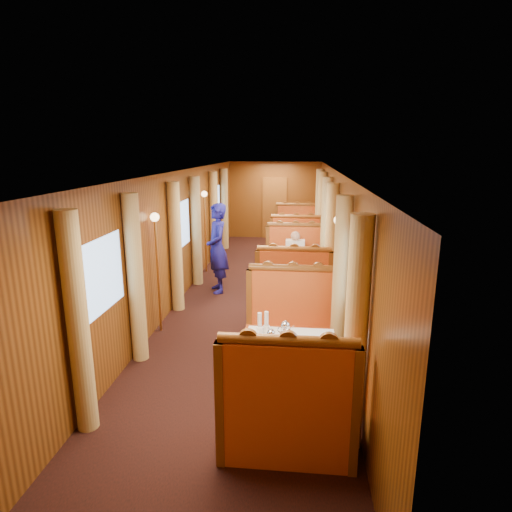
# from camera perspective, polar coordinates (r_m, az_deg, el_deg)

# --- Properties ---
(floor) EXTENTS (3.00, 12.00, 0.01)m
(floor) POSITION_cam_1_polar(r_m,az_deg,el_deg) (8.63, 0.04, -5.54)
(floor) COLOR black
(floor) RESTS_ON ground
(ceiling) EXTENTS (3.00, 12.00, 0.01)m
(ceiling) POSITION_cam_1_polar(r_m,az_deg,el_deg) (8.14, 0.04, 11.27)
(ceiling) COLOR silver
(ceiling) RESTS_ON wall_left
(wall_far) EXTENTS (3.00, 0.01, 2.50)m
(wall_far) POSITION_cam_1_polar(r_m,az_deg,el_deg) (14.21, 2.50, 7.42)
(wall_far) COLOR brown
(wall_far) RESTS_ON floor
(wall_near) EXTENTS (3.00, 0.01, 2.50)m
(wall_near) POSITION_cam_1_polar(r_m,az_deg,el_deg) (2.79, -13.57, -22.75)
(wall_near) COLOR brown
(wall_near) RESTS_ON floor
(wall_left) EXTENTS (0.01, 12.00, 2.50)m
(wall_left) POSITION_cam_1_polar(r_m,az_deg,el_deg) (8.58, -9.99, 2.78)
(wall_left) COLOR brown
(wall_left) RESTS_ON floor
(wall_right) EXTENTS (0.01, 12.00, 2.50)m
(wall_right) POSITION_cam_1_polar(r_m,az_deg,el_deg) (8.28, 10.43, 2.36)
(wall_right) COLOR brown
(wall_right) RESTS_ON floor
(doorway_far) EXTENTS (0.80, 0.04, 2.00)m
(doorway_far) POSITION_cam_1_polar(r_m,az_deg,el_deg) (14.21, 2.49, 6.41)
(doorway_far) COLOR brown
(doorway_far) RESTS_ON floor
(table_near) EXTENTS (1.05, 0.72, 0.75)m
(table_near) POSITION_cam_1_polar(r_m,az_deg,el_deg) (5.24, 4.49, -14.79)
(table_near) COLOR white
(table_near) RESTS_ON floor
(banquette_near_fwd) EXTENTS (1.30, 0.55, 1.34)m
(banquette_near_fwd) POSITION_cam_1_polar(r_m,az_deg,el_deg) (4.35, 4.14, -20.69)
(banquette_near_fwd) COLOR #B92F14
(banquette_near_fwd) RESTS_ON floor
(banquette_near_aft) EXTENTS (1.30, 0.55, 1.34)m
(banquette_near_aft) POSITION_cam_1_polar(r_m,az_deg,el_deg) (6.13, 4.75, -9.82)
(banquette_near_aft) COLOR #B92F14
(banquette_near_aft) RESTS_ON floor
(table_mid) EXTENTS (1.05, 0.72, 0.75)m
(table_mid) POSITION_cam_1_polar(r_m,az_deg,el_deg) (8.48, 5.10, -3.30)
(table_mid) COLOR white
(table_mid) RESTS_ON floor
(banquette_mid_fwd) EXTENTS (1.30, 0.55, 1.34)m
(banquette_mid_fwd) POSITION_cam_1_polar(r_m,az_deg,el_deg) (7.50, 4.99, -5.26)
(banquette_mid_fwd) COLOR #B92F14
(banquette_mid_fwd) RESTS_ON floor
(banquette_mid_aft) EXTENTS (1.30, 0.55, 1.34)m
(banquette_mid_aft) POSITION_cam_1_polar(r_m,az_deg,el_deg) (9.44, 5.20, -1.18)
(banquette_mid_aft) COLOR #B92F14
(banquette_mid_aft) RESTS_ON floor
(table_far) EXTENTS (1.05, 0.72, 0.75)m
(table_far) POSITION_cam_1_polar(r_m,az_deg,el_deg) (11.86, 5.36, 1.75)
(table_far) COLOR white
(table_far) RESTS_ON floor
(banquette_far_fwd) EXTENTS (1.30, 0.55, 1.34)m
(banquette_far_fwd) POSITION_cam_1_polar(r_m,az_deg,el_deg) (10.86, 5.31, 0.86)
(banquette_far_fwd) COLOR #B92F14
(banquette_far_fwd) RESTS_ON floor
(banquette_far_aft) EXTENTS (1.30, 0.55, 1.34)m
(banquette_far_aft) POSITION_cam_1_polar(r_m,az_deg,el_deg) (12.85, 5.41, 2.92)
(banquette_far_aft) COLOR #B92F14
(banquette_far_aft) RESTS_ON floor
(tea_tray) EXTENTS (0.41, 0.36, 0.01)m
(tea_tray) POSITION_cam_1_polar(r_m,az_deg,el_deg) (5.00, 3.19, -11.33)
(tea_tray) COLOR silver
(tea_tray) RESTS_ON table_near
(teapot_left) EXTENTS (0.17, 0.13, 0.12)m
(teapot_left) POSITION_cam_1_polar(r_m,az_deg,el_deg) (4.96, 1.99, -10.83)
(teapot_left) COLOR silver
(teapot_left) RESTS_ON tea_tray
(teapot_right) EXTENTS (0.17, 0.13, 0.14)m
(teapot_right) POSITION_cam_1_polar(r_m,az_deg,el_deg) (4.94, 4.23, -10.91)
(teapot_right) COLOR silver
(teapot_right) RESTS_ON tea_tray
(teapot_back) EXTENTS (0.22, 0.19, 0.15)m
(teapot_back) POSITION_cam_1_polar(r_m,az_deg,el_deg) (5.13, 3.92, -9.88)
(teapot_back) COLOR silver
(teapot_back) RESTS_ON tea_tray
(fruit_plate) EXTENTS (0.23, 0.23, 0.05)m
(fruit_plate) POSITION_cam_1_polar(r_m,az_deg,el_deg) (4.93, 7.88, -11.71)
(fruit_plate) COLOR white
(fruit_plate) RESTS_ON table_near
(cup_inboard) EXTENTS (0.08, 0.08, 0.26)m
(cup_inboard) POSITION_cam_1_polar(r_m,az_deg,el_deg) (5.17, 0.49, -9.23)
(cup_inboard) COLOR white
(cup_inboard) RESTS_ON table_near
(cup_outboard) EXTENTS (0.08, 0.08, 0.26)m
(cup_outboard) POSITION_cam_1_polar(r_m,az_deg,el_deg) (5.21, 1.39, -9.05)
(cup_outboard) COLOR white
(cup_outboard) RESTS_ON table_near
(rose_vase_mid) EXTENTS (0.06, 0.06, 0.36)m
(rose_vase_mid) POSITION_cam_1_polar(r_m,az_deg,el_deg) (8.35, 5.00, 0.37)
(rose_vase_mid) COLOR silver
(rose_vase_mid) RESTS_ON table_mid
(rose_vase_far) EXTENTS (0.06, 0.06, 0.36)m
(rose_vase_far) POSITION_cam_1_polar(r_m,az_deg,el_deg) (11.77, 5.56, 4.38)
(rose_vase_far) COLOR silver
(rose_vase_far) RESTS_ON table_far
(window_left_near) EXTENTS (0.01, 1.20, 0.90)m
(window_left_near) POSITION_cam_1_polar(r_m,az_deg,el_deg) (5.34, -20.03, -2.58)
(window_left_near) COLOR #84ADE0
(window_left_near) RESTS_ON wall_left
(curtain_left_near_a) EXTENTS (0.22, 0.22, 2.35)m
(curtain_left_near_a) POSITION_cam_1_polar(r_m,az_deg,el_deg) (4.73, -22.67, -8.51)
(curtain_left_near_a) COLOR tan
(curtain_left_near_a) RESTS_ON floor
(curtain_left_near_b) EXTENTS (0.22, 0.22, 2.35)m
(curtain_left_near_b) POSITION_cam_1_polar(r_m,az_deg,el_deg) (6.05, -15.77, -3.03)
(curtain_left_near_b) COLOR tan
(curtain_left_near_b) RESTS_ON floor
(window_right_near) EXTENTS (0.01, 1.20, 0.90)m
(window_right_near) POSITION_cam_1_polar(r_m,az_deg,el_deg) (4.86, 13.45, -3.70)
(window_right_near) COLOR #84ADE0
(window_right_near) RESTS_ON wall_right
(curtain_right_near_a) EXTENTS (0.22, 0.22, 2.35)m
(curtain_right_near_a) POSITION_cam_1_polar(r_m,az_deg,el_deg) (4.22, 13.15, -10.48)
(curtain_right_near_a) COLOR tan
(curtain_right_near_a) RESTS_ON floor
(curtain_right_near_b) EXTENTS (0.22, 0.22, 2.35)m
(curtain_right_near_b) POSITION_cam_1_polar(r_m,az_deg,el_deg) (5.67, 11.24, -3.93)
(curtain_right_near_b) COLOR tan
(curtain_right_near_b) RESTS_ON floor
(window_left_mid) EXTENTS (0.01, 1.20, 0.90)m
(window_left_mid) POSITION_cam_1_polar(r_m,az_deg,el_deg) (8.54, -9.95, 4.09)
(window_left_mid) COLOR #84ADE0
(window_left_mid) RESTS_ON wall_left
(curtain_left_mid_a) EXTENTS (0.22, 0.22, 2.35)m
(curtain_left_mid_a) POSITION_cam_1_polar(r_m,az_deg,el_deg) (7.83, -10.65, 1.10)
(curtain_left_mid_a) COLOR tan
(curtain_left_mid_a) RESTS_ON floor
(curtain_left_mid_b) EXTENTS (0.22, 0.22, 2.35)m
(curtain_left_mid_b) POSITION_cam_1_polar(r_m,az_deg,el_deg) (9.30, -7.97, 3.27)
(curtain_left_mid_b) COLOR tan
(curtain_left_mid_b) RESTS_ON floor
(window_right_mid) EXTENTS (0.01, 1.20, 0.90)m
(window_right_mid) POSITION_cam_1_polar(r_m,az_deg,el_deg) (8.25, 10.39, 3.73)
(window_right_mid) COLOR #84ADE0
(window_right_mid) RESTS_ON wall_right
(curtain_right_mid_a) EXTENTS (0.22, 0.22, 2.35)m
(curtain_right_mid_a) POSITION_cam_1_polar(r_m,az_deg,el_deg) (7.53, 9.94, 0.63)
(curtain_right_mid_a) COLOR tan
(curtain_right_mid_a) RESTS_ON floor
(curtain_right_mid_b) EXTENTS (0.22, 0.22, 2.35)m
(curtain_right_mid_b) POSITION_cam_1_polar(r_m,az_deg,el_deg) (9.05, 9.28, 2.92)
(curtain_right_mid_b) COLOR tan
(curtain_right_mid_b) RESTS_ON floor
(window_left_far) EXTENTS (0.01, 1.20, 0.90)m
(window_left_far) POSITION_cam_1_polar(r_m,az_deg,el_deg) (11.91, -5.42, 7.04)
(window_left_far) COLOR #84ADE0
(window_left_far) RESTS_ON wall_left
(curtain_left_far_a) EXTENTS (0.22, 0.22, 2.35)m
(curtain_left_far_a) POSITION_cam_1_polar(r_m,az_deg,el_deg) (11.17, -5.63, 5.14)
(curtain_left_far_a) COLOR tan
(curtain_left_far_a) RESTS_ON floor
(curtain_left_far_b) EXTENTS (0.22, 0.22, 2.35)m
(curtain_left_far_b) POSITION_cam_1_polar(r_m,az_deg,el_deg) (12.68, -4.24, 6.25)
(curtain_left_far_b) COLOR tan
(curtain_left_far_b) RESTS_ON floor
(window_right_far) EXTENTS (0.01, 1.20, 0.90)m
(window_right_far) POSITION_cam_1_polar(r_m,az_deg,el_deg) (11.70, 9.11, 6.80)
(window_right_far) COLOR #84ADE0
(window_right_far) RESTS_ON wall_right
(curtain_right_far_a) EXTENTS (0.22, 0.22, 2.35)m
(curtain_right_far_a) POSITION_cam_1_polar(r_m,az_deg,el_deg) (10.96, 8.72, 4.88)
(curtain_right_far_a) COLOR tan
(curtain_right_far_a) RESTS_ON floor
(curtain_right_far_b) EXTENTS (0.22, 0.22, 2.35)m
(curtain_right_far_b) POSITION_cam_1_polar(r_m,az_deg,el_deg) (12.50, 8.39, 6.02)
(curtain_right_far_b) COLOR tan
(curtain_right_far_b) RESTS_ON floor
(sconce_left_fore) EXTENTS (0.14, 0.14, 1.95)m
(sconce_left_fore) POSITION_cam_1_polar(r_m,az_deg,el_deg) (6.89, -13.13, 0.99)
(sconce_left_fore) COLOR #BF8C3F
(sconce_left_fore) RESTS_ON floor
(sconce_right_fore) EXTENTS (0.14, 0.14, 1.95)m
(sconce_right_fore) POSITION_cam_1_polar(r_m,az_deg,el_deg) (6.54, 10.75, 0.43)
(sconce_right_fore) COLOR #BF8C3F
(sconce_right_fore) RESTS_ON floor
(sconce_left_aft) EXTENTS (0.14, 0.14, 1.95)m
(sconce_left_aft) POSITION_cam_1_polar(r_m,az_deg,el_deg) (10.20, -6.84, 5.45)
(sconce_left_aft) COLOR #BF8C3F
(sconce_left_aft) RESTS_ON floor
(sconce_right_aft) EXTENTS (0.14, 0.14, 1.95)m
(sconce_right_aft) POSITION_cam_1_polar(r_m,az_deg,el_deg) (9.97, 9.13, 5.17)
(sconce_right_aft) COLOR #BF8C3F
(sconce_right_aft) RESTS_ON floor
(steward) EXTENTS (0.66, 0.79, 1.85)m
(steward) POSITION_cam_1_polar(r_m,az_deg,el_deg) (8.78, -5.18, 1.03)
(steward) COLOR navy
(steward) RESTS_ON floor
(passenger) EXTENTS (0.40, 0.44, 0.76)m
(passenger) POSITION_cam_1_polar(r_m,az_deg,el_deg) (9.13, 5.23, 0.36)
(passenger) COLOR beige
(passenger) RESTS_ON banquette_mid_aft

